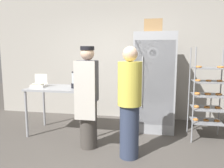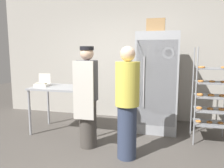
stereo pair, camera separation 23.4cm
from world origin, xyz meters
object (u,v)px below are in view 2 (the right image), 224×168
Objects in this scene: refrigerator at (157,82)px; person_baker at (87,96)px; baking_rack at (211,96)px; person_customer at (127,103)px; blender_pitcher at (77,80)px; donut_box at (42,84)px; cardboard_storage_box at (156,26)px.

refrigerator is 1.51m from person_baker.
baking_rack is 1.00× the size of person_customer.
person_baker is at bearing 162.19° from person_customer.
person_baker reaches higher than blender_pitcher.
cardboard_storage_box reaches higher than donut_box.
baking_rack is at bearing 20.72° from person_baker.
cardboard_storage_box reaches higher than refrigerator.
refrigerator is at bearing 64.53° from cardboard_storage_box.
cardboard_storage_box is 1.84m from person_baker.
cardboard_storage_box is at bearing 20.04° from blender_pitcher.
blender_pitcher is at bearing -157.36° from refrigerator.
blender_pitcher is (-1.42, -0.59, 0.07)m from refrigerator.
refrigerator is 1.07m from cardboard_storage_box.
blender_pitcher is at bearing 145.95° from person_customer.
person_baker is 1.00× the size of person_customer.
baking_rack is 3.07m from donut_box.
person_baker is at bearing -159.28° from baking_rack.
refrigerator reaches higher than baking_rack.
donut_box is 2.42m from cardboard_storage_box.
blender_pitcher is 0.90× the size of cardboard_storage_box.
person_baker is (1.11, -0.50, -0.09)m from donut_box.
person_customer is (1.79, -0.72, -0.11)m from donut_box.
person_baker reaches higher than baking_rack.
blender_pitcher is 1.32m from person_customer.
person_customer is (0.68, -0.22, -0.02)m from person_baker.
person_baker reaches higher than donut_box.
cardboard_storage_box is at bearing -115.47° from refrigerator.
refrigerator is 7.33× the size of donut_box.
person_customer is at bearing -34.05° from blender_pitcher.
cardboard_storage_box is at bearing 164.00° from baking_rack.
cardboard_storage_box is at bearing 45.96° from person_baker.
baking_rack is 2.08m from person_baker.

